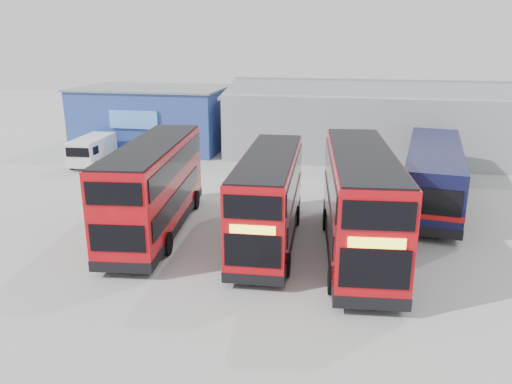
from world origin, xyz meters
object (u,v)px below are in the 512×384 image
at_px(double_decker_centre, 269,200).
at_px(double_decker_right, 359,204).
at_px(maintenance_shed, 420,122).
at_px(double_decker_left, 154,189).
at_px(single_decker_blue, 433,176).
at_px(panel_van, 93,149).
at_px(office_block, 155,117).

distance_m(double_decker_centre, double_decker_right, 4.04).
relative_size(maintenance_shed, double_decker_centre, 3.08).
xyz_separation_m(double_decker_left, single_decker_blue, (13.57, 7.09, -0.53)).
distance_m(maintenance_shed, double_decker_centre, 22.61).
bearing_deg(panel_van, double_decker_right, -36.98).
height_order(office_block, panel_van, office_block).
xyz_separation_m(double_decker_left, double_decker_right, (9.57, -0.66, 0.09)).
relative_size(double_decker_left, double_decker_centre, 1.07).
bearing_deg(office_block, single_decker_blue, -28.56).
relative_size(office_block, double_decker_centre, 1.24).
xyz_separation_m(maintenance_shed, double_decker_left, (-14.22, -20.71, -0.42)).
relative_size(maintenance_shed, double_decker_right, 2.77).
relative_size(maintenance_shed, single_decker_blue, 2.43).
distance_m(office_block, double_decker_centre, 23.11).
xyz_separation_m(double_decker_centre, single_decker_blue, (8.01, 7.25, -0.40)).
height_order(double_decker_centre, single_decker_blue, double_decker_centre).
relative_size(double_decker_centre, single_decker_blue, 0.79).
xyz_separation_m(double_decker_left, double_decker_centre, (5.56, -0.16, -0.13)).
height_order(maintenance_shed, panel_van, maintenance_shed).
relative_size(double_decker_left, double_decker_right, 0.96).
distance_m(single_decker_blue, panel_van, 23.89).
xyz_separation_m(maintenance_shed, panel_van, (-24.07, -8.97, -1.45)).
bearing_deg(office_block, maintenance_shed, 5.21).
xyz_separation_m(maintenance_shed, double_decker_right, (-4.65, -21.37, -0.33)).
relative_size(maintenance_shed, double_decker_left, 2.88).
height_order(office_block, double_decker_left, office_block).
relative_size(office_block, double_decker_left, 1.16).
height_order(double_decker_right, single_decker_blue, double_decker_right).
height_order(single_decker_blue, panel_van, single_decker_blue).
bearing_deg(office_block, double_decker_left, -67.41).
relative_size(double_decker_right, single_decker_blue, 0.88).
bearing_deg(double_decker_centre, single_decker_blue, 38.85).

